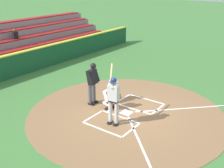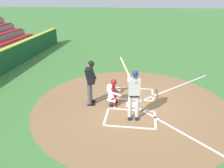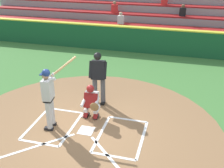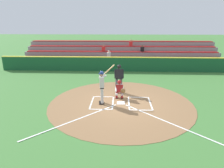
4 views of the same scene
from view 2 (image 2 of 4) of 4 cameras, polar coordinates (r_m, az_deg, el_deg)
name	(u,v)px [view 2 (image 2 of 4)]	position (r m, az deg, el deg)	size (l,w,h in m)	color
ground_plane	(132,105)	(9.03, 5.18, -5.44)	(120.00, 120.00, 0.00)	#427A38
dirt_circle	(132,105)	(9.02, 5.18, -5.41)	(8.00, 8.00, 0.01)	olive
home_plate_and_chalk	(153,106)	(9.04, 10.79, -5.64)	(7.93, 4.91, 0.01)	white
batter	(134,91)	(7.60, 5.77, -1.89)	(0.89, 0.80, 2.13)	#BCBCBC
catcher	(113,92)	(8.74, 0.36, -2.01)	(0.59, 0.60, 1.13)	black
plate_umpire	(90,80)	(8.65, -5.69, 1.12)	(0.60, 0.45, 1.86)	#4C4C51
baseball	(115,107)	(8.74, 0.71, -6.10)	(0.07, 0.07, 0.07)	white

